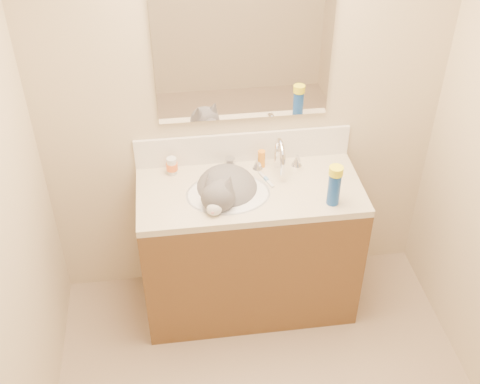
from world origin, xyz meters
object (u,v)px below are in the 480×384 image
object	(u,v)px
basin	(228,204)
vanity_cabinet	(249,250)
faucet	(279,158)
pill_bottle	(172,166)
amber_bottle	(261,159)
cat	(226,192)
silver_jar	(230,163)
spray_can	(334,189)

from	to	relation	value
basin	vanity_cabinet	bearing A→B (deg)	14.04
faucet	pill_bottle	distance (m)	0.59
amber_bottle	vanity_cabinet	bearing A→B (deg)	-115.64
vanity_cabinet	cat	distance (m)	0.45
basin	faucet	world-z (taller)	faucet
vanity_cabinet	silver_jar	bearing A→B (deg)	111.81
vanity_cabinet	basin	world-z (taller)	basin
vanity_cabinet	pill_bottle	bearing A→B (deg)	154.29
spray_can	silver_jar	bearing A→B (deg)	141.76
faucet	cat	xyz separation A→B (m)	(-0.31, -0.14, -0.10)
pill_bottle	amber_bottle	distance (m)	0.49
basin	spray_can	size ratio (longest dim) A/B	2.55
basin	spray_can	bearing A→B (deg)	-15.82
pill_bottle	vanity_cabinet	bearing A→B (deg)	-25.71
basin	silver_jar	size ratio (longest dim) A/B	7.20
cat	spray_can	world-z (taller)	cat
cat	vanity_cabinet	bearing A→B (deg)	21.25
faucet	spray_can	bearing A→B (deg)	-54.78
cat	amber_bottle	world-z (taller)	cat
amber_bottle	spray_can	size ratio (longest dim) A/B	0.58
cat	silver_jar	xyz separation A→B (m)	(0.05, 0.20, 0.05)
vanity_cabinet	faucet	size ratio (longest dim) A/B	4.29
faucet	pill_bottle	world-z (taller)	faucet
basin	amber_bottle	size ratio (longest dim) A/B	4.43
vanity_cabinet	amber_bottle	size ratio (longest dim) A/B	11.82
pill_bottle	spray_can	bearing A→B (deg)	-24.79
vanity_cabinet	basin	bearing A→B (deg)	-165.96
amber_bottle	silver_jar	bearing A→B (deg)	176.61
vanity_cabinet	basin	xyz separation A→B (m)	(-0.12, -0.03, 0.38)
basin	cat	size ratio (longest dim) A/B	0.88
amber_bottle	basin	bearing A→B (deg)	-133.64
vanity_cabinet	basin	distance (m)	0.40
silver_jar	amber_bottle	world-z (taller)	amber_bottle
vanity_cabinet	faucet	xyz separation A→B (m)	(0.18, 0.14, 0.54)
amber_bottle	spray_can	xyz separation A→B (m)	(0.31, -0.37, 0.04)
vanity_cabinet	spray_can	world-z (taller)	spray_can
basin	amber_bottle	world-z (taller)	amber_bottle
faucet	cat	distance (m)	0.35
faucet	amber_bottle	world-z (taller)	faucet
pill_bottle	amber_bottle	xyz separation A→B (m)	(0.49, -0.00, 0.00)
silver_jar	vanity_cabinet	bearing A→B (deg)	-68.19
basin	spray_can	xyz separation A→B (m)	(0.52, -0.15, 0.16)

